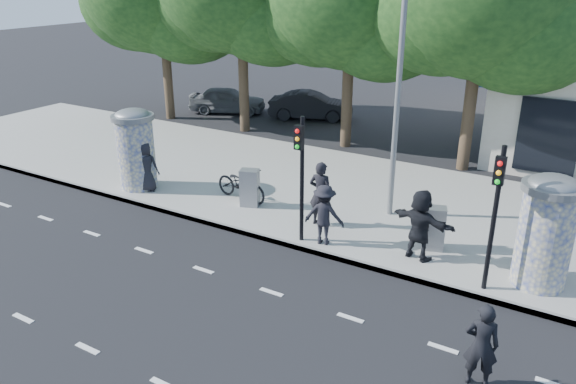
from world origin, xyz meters
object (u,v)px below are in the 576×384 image
Objects in this scene: cabinet_left at (250,188)px; cabinet_right at (434,228)px; ped_d at (324,215)px; ped_b at (321,194)px; ad_column_right at (546,229)px; man_road at (481,345)px; traffic_pole_near at (301,167)px; ped_f at (420,225)px; bicycle at (241,184)px; street_lamp at (400,55)px; ad_column_left at (136,147)px; traffic_pole_far at (495,205)px; ped_a at (146,166)px; car_left at (228,100)px; car_mid at (311,106)px.

cabinet_right is (5.69, 0.07, -0.00)m from cabinet_left.
ped_b is at bearing -70.08° from ped_d.
man_road is (-0.41, -3.97, -0.72)m from ad_column_right.
ped_f is at bearing 12.62° from traffic_pole_near.
ped_b is 0.96× the size of bicycle.
street_lamp is 4.30m from ped_b.
ad_column_left reaches higher than man_road.
traffic_pole_far is (4.80, 0.00, 0.00)m from traffic_pole_near.
ad_column_right reaches higher than ped_b.
ped_f is at bearing 178.82° from ped_d.
street_lamp is at bearing 14.94° from ad_column_left.
street_lamp reaches higher than ad_column_right.
ped_a is at bearing 0.95° from ped_b.
ped_b is at bearing 177.24° from ad_column_right.
traffic_pole_near is 3.30m from ped_f.
street_lamp reaches higher than car_left.
man_road is at bearing -48.85° from cabinet_left.
ped_b is 1.14× the size of man_road.
bicycle is at bearing 5.10° from ped_f.
ad_column_left is 11.17m from car_left.
ped_d is at bearing -4.07° from ad_column_left.
traffic_pole_near reaches higher than man_road.
street_lamp reaches higher than ped_a.
man_road is 21.38m from car_left.
traffic_pole_far is 0.83× the size of car_mid.
cabinet_left reaches higher than bicycle.
ad_column_right is 5.91m from traffic_pole_near.
ped_a is 1.01× the size of man_road.
cabinet_left is 12.73m from car_left.
ped_b reaches higher than car_left.
ped_a is at bearing -163.50° from street_lamp.
ped_f reaches higher than cabinet_right.
ad_column_right is at bearing -153.90° from car_mid.
car_left is at bearing -56.34° from man_road.
street_lamp is at bearing -119.26° from ped_d.
ped_b is at bearing 164.39° from cabinet_right.
street_lamp is at bearing 121.49° from cabinet_right.
street_lamp is 8.72m from ped_a.
ped_f is 0.47× the size of car_left.
ad_column_left is at bearing -35.14° from ped_a.
ad_column_right is 1.42× the size of ped_b.
man_road is (0.59, -3.07, -1.41)m from traffic_pole_far.
ad_column_left is at bearing 111.23° from bicycle.
bicycle is at bearing -11.29° from ped_b.
ad_column_right is 5.28m from ped_d.
man_road is (2.38, -3.74, -0.24)m from ped_f.
street_lamp reaches higher than traffic_pole_near.
ped_b reaches higher than ped_f.
ad_column_right is at bearing 175.37° from ped_d.
street_lamp is 4.72m from ped_d.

